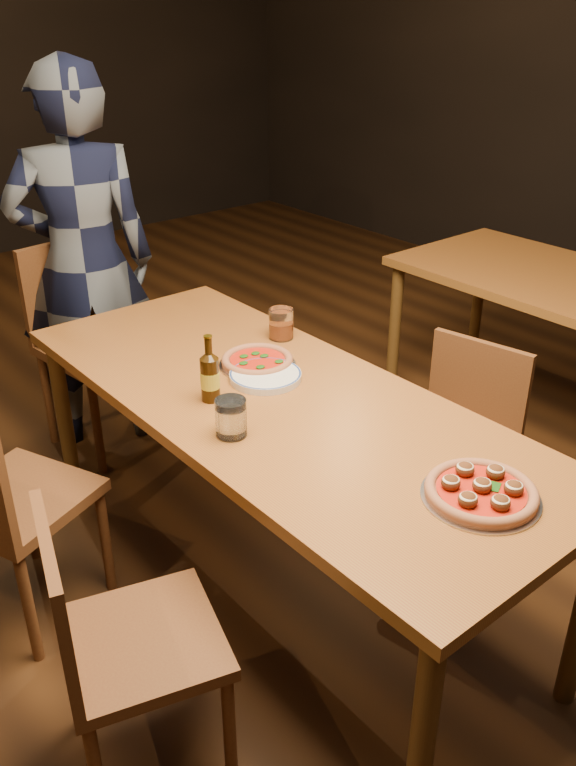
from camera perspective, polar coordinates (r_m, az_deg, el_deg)
ground at (r=2.79m, az=-0.68°, el=-14.77°), size 9.00×9.00×0.00m
room_shell at (r=2.07m, az=-0.99°, el=26.96°), size 9.00×9.00×9.00m
table_main at (r=2.39m, az=-0.77°, el=-2.60°), size 0.80×2.00×0.75m
chair_main_nw at (r=2.03m, az=-11.12°, el=-18.68°), size 0.49×0.49×0.84m
chair_main_sw at (r=2.57m, az=-20.03°, el=-8.19°), size 0.55×0.55×0.90m
chair_main_e at (r=2.77m, az=12.22°, el=-5.14°), size 0.45×0.45×0.82m
chair_end at (r=3.43m, az=-14.03°, el=2.73°), size 0.51×0.51×0.97m
pizza_meatball at (r=1.95m, az=14.55°, el=-8.00°), size 0.30×0.30×0.06m
pizza_margherita at (r=2.55m, az=-2.36°, el=1.70°), size 0.26×0.26×0.03m
plate_stack at (r=2.46m, az=-1.74°, el=0.54°), size 0.24×0.24×0.02m
beer_bottle at (r=2.31m, az=-5.98°, el=0.39°), size 0.06×0.06×0.21m
water_glass at (r=2.13m, az=-4.38°, el=-2.65°), size 0.09×0.09×0.11m
amber_glass at (r=2.75m, az=-0.53°, el=4.55°), size 0.09×0.09×0.11m
diner at (r=3.38m, az=-15.31°, el=8.75°), size 0.73×0.61×1.69m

